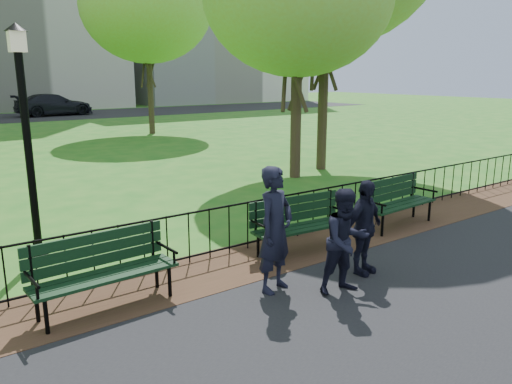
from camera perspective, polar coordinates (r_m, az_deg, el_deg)
ground at (r=7.87m, az=8.86°, el=-10.18°), size 120.00×120.00×0.00m
dirt_strip at (r=8.90m, az=1.99°, el=-7.09°), size 60.00×1.60×0.01m
iron_fence at (r=9.12m, az=0.07°, el=-3.34°), size 24.06×0.06×1.00m
park_bench_main at (r=8.71m, az=3.98°, el=-3.16°), size 1.93×0.75×1.07m
park_bench_left_a at (r=7.10m, az=-17.25°, el=-7.77°), size 1.98×0.69×1.11m
park_bench_right_a at (r=10.78m, az=15.66°, el=-0.55°), size 1.94×0.71×1.08m
lamppost at (r=9.04m, az=-24.71°, el=5.82°), size 0.35×0.35×3.90m
tree_far_e at (r=27.55m, az=-12.42°, el=20.00°), size 6.66×6.66×9.29m
person_left at (r=7.20m, az=2.24°, el=-4.31°), size 0.78×0.63×1.85m
person_mid at (r=7.29m, az=10.25°, el=-5.56°), size 0.81×0.53×1.55m
person_right at (r=8.02m, az=12.24°, el=-4.00°), size 0.94×0.50×1.52m
sedan_dark at (r=41.55m, az=-22.08°, el=9.23°), size 5.79×2.68×1.64m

